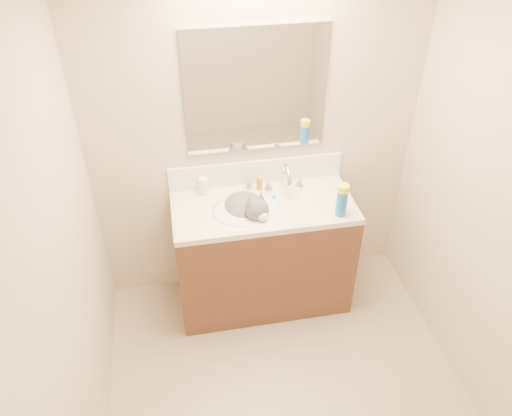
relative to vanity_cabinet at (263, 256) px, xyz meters
name	(u,v)px	position (x,y,z in m)	size (l,w,h in m)	color
ground	(294,413)	(0.00, -0.97, -0.41)	(2.50, 2.50, 0.00)	gray
room_shell	(310,220)	(0.00, -0.97, 1.08)	(2.24, 2.54, 2.52)	#C0AE8F
vanity_cabinet	(263,256)	(0.00, 0.00, 0.00)	(1.20, 0.55, 0.82)	#512D1B
counter_slab	(264,207)	(0.00, 0.00, 0.43)	(1.20, 0.55, 0.04)	beige
basin	(246,218)	(-0.12, -0.03, 0.38)	(0.45, 0.36, 0.14)	silver
faucet	(286,180)	(0.18, 0.14, 0.54)	(0.28, 0.20, 0.21)	silver
cat	(247,210)	(-0.11, 0.00, 0.42)	(0.41, 0.44, 0.32)	#504D50
backsplash	(256,172)	(0.00, 0.26, 0.54)	(1.20, 0.02, 0.18)	white
mirror	(256,91)	(0.00, 0.26, 1.13)	(0.90, 0.02, 0.80)	white
pill_bottle	(204,186)	(-0.37, 0.20, 0.51)	(0.06, 0.06, 0.12)	white
pill_label	(204,188)	(-0.37, 0.20, 0.49)	(0.06, 0.06, 0.04)	orange
silver_jar	(249,185)	(-0.06, 0.21, 0.48)	(0.05, 0.05, 0.06)	#B7B7BC
amber_bottle	(259,183)	(0.01, 0.18, 0.50)	(0.04, 0.04, 0.10)	#BF7516
toothbrush	(274,197)	(0.09, 0.06, 0.45)	(0.01, 0.13, 0.01)	white
toothbrush_head	(274,197)	(0.09, 0.06, 0.46)	(0.02, 0.03, 0.02)	#668ED9
spray_can	(342,202)	(0.46, -0.19, 0.54)	(0.07, 0.07, 0.19)	blue
spray_cap	(343,188)	(0.46, -0.19, 0.65)	(0.07, 0.07, 0.04)	#D4ED19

